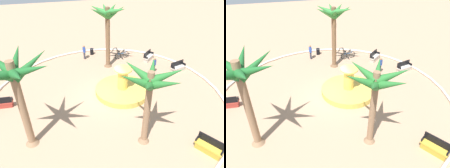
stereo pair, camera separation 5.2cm
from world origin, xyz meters
TOP-DOWN VIEW (x-y plane):
  - ground_plane at (0.00, 0.00)m, footprint 80.00×80.00m
  - plaza_curb at (0.00, 0.00)m, footprint 18.93×18.93m
  - fountain at (-1.31, -0.01)m, footprint 4.53×4.53m
  - palm_tree_near_fountain at (-1.39, -4.98)m, footprint 3.47×3.61m
  - palm_tree_by_curb at (5.85, 3.73)m, footprint 4.15×4.31m
  - palm_tree_mid_plaza at (-0.89, 5.46)m, footprint 3.62×3.35m
  - bench_east at (-6.02, -5.12)m, footprint 1.54×1.41m
  - bench_west at (-4.22, 7.32)m, footprint 1.23×1.64m
  - bench_north at (8.14, -0.67)m, footprint 1.64×0.63m
  - bench_southeast at (-7.78, -2.04)m, footprint 1.67×0.88m
  - lamppost at (-2.21, -7.74)m, footprint 0.32×0.32m
  - trash_bin at (-0.39, -8.34)m, footprint 0.46×0.46m
  - bicycle_red_frame at (-3.37, -6.37)m, footprint 1.70×0.48m
  - person_cyclist_helmet at (0.63, -7.38)m, footprint 0.28×0.52m
  - person_cyclist_photo at (-5.27, -2.30)m, footprint 0.47×0.34m

SIDE VIEW (x-z plane):
  - ground_plane at x=0.00m, z-range 0.00..0.00m
  - plaza_curb at x=0.00m, z-range 0.00..0.20m
  - fountain at x=-1.31m, z-range -0.82..1.46m
  - bench_east at x=-6.02m, z-range -0.15..0.85m
  - bench_west at x=-4.22m, z-range -0.15..0.85m
  - bench_north at x=8.14m, z-range -0.15..0.85m
  - bench_southeast at x=-7.78m, z-range -0.15..0.85m
  - bicycle_red_frame at x=-3.37m, z-range -0.09..0.86m
  - trash_bin at x=-0.39m, z-range 0.02..0.75m
  - person_cyclist_helmet at x=0.63m, z-range 0.09..1.70m
  - person_cyclist_photo at x=-5.27m, z-range 0.10..1.75m
  - lamppost at x=-2.21m, z-range 0.33..4.14m
  - palm_tree_mid_plaza at x=-0.89m, z-range 1.41..6.66m
  - palm_tree_by_curb at x=5.85m, z-range 1.64..7.58m
  - palm_tree_near_fountain at x=-1.39m, z-range 1.70..7.89m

